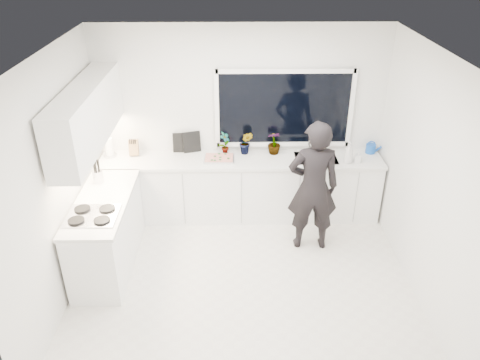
{
  "coord_description": "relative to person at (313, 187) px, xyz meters",
  "views": [
    {
      "loc": [
        -0.11,
        -4.42,
        3.77
      ],
      "look_at": [
        -0.03,
        0.4,
        1.15
      ],
      "focal_mm": 35.0,
      "sensor_mm": 36.0,
      "label": 1
    }
  ],
  "objects": [
    {
      "name": "knife_block",
      "position": [
        -2.4,
        0.91,
        0.14
      ],
      "size": [
        0.14,
        0.11,
        0.22
      ],
      "primitive_type": "cube",
      "rotation": [
        0.0,
        0.0,
        0.08
      ],
      "color": "olive",
      "rests_on": "countertop_back"
    },
    {
      "name": "stovetop",
      "position": [
        -2.58,
        -0.68,
        0.05
      ],
      "size": [
        0.56,
        0.48,
        0.03
      ],
      "primitive_type": "cube",
      "color": "black",
      "rests_on": "countertop_left"
    },
    {
      "name": "floor",
      "position": [
        -0.89,
        -0.68,
        -0.9
      ],
      "size": [
        4.0,
        3.5,
        0.02
      ],
      "primitive_type": "cube",
      "color": "beige",
      "rests_on": "ground"
    },
    {
      "name": "utensil_crock",
      "position": [
        -2.71,
        0.12,
        0.11
      ],
      "size": [
        0.14,
        0.14,
        0.16
      ],
      "primitive_type": "cylinder",
      "rotation": [
        0.0,
        0.0,
        0.08
      ],
      "color": "#B9B9BE",
      "rests_on": "countertop_left"
    },
    {
      "name": "soap_bottles",
      "position": [
        0.6,
        0.62,
        0.17
      ],
      "size": [
        0.24,
        0.12,
        0.3
      ],
      "color": "#D8BF66",
      "rests_on": "countertop_back"
    },
    {
      "name": "window",
      "position": [
        -0.29,
        1.04,
        0.66
      ],
      "size": [
        1.8,
        0.02,
        1.0
      ],
      "primitive_type": "cube",
      "color": "black",
      "rests_on": "wall_back"
    },
    {
      "name": "watering_can",
      "position": [
        0.96,
        0.93,
        0.1
      ],
      "size": [
        0.16,
        0.16,
        0.13
      ],
      "primitive_type": "cylinder",
      "rotation": [
        0.0,
        0.0,
        -0.15
      ],
      "color": "#124BAF",
      "rests_on": "countertop_back"
    },
    {
      "name": "countertop_left",
      "position": [
        -2.56,
        -0.33,
        0.01
      ],
      "size": [
        0.62,
        1.6,
        0.04
      ],
      "primitive_type": "cube",
      "color": "silver",
      "rests_on": "base_cabinets_left"
    },
    {
      "name": "ceiling",
      "position": [
        -0.89,
        -0.68,
        1.82
      ],
      "size": [
        4.0,
        3.5,
        0.02
      ],
      "primitive_type": "cube",
      "color": "white",
      "rests_on": "wall_back"
    },
    {
      "name": "wall_right",
      "position": [
        1.12,
        -0.68,
        0.46
      ],
      "size": [
        0.02,
        3.5,
        2.7
      ],
      "primitive_type": "cube",
      "color": "white",
      "rests_on": "ground"
    },
    {
      "name": "pizza_tray",
      "position": [
        -1.2,
        0.74,
        0.05
      ],
      "size": [
        0.43,
        0.32,
        0.03
      ],
      "primitive_type": "cube",
      "rotation": [
        0.0,
        0.0,
        -0.03
      ],
      "color": "silver",
      "rests_on": "countertop_back"
    },
    {
      "name": "herb_plants",
      "position": [
        -0.73,
        0.93,
        0.2
      ],
      "size": [
        0.89,
        0.21,
        0.34
      ],
      "color": "#26662D",
      "rests_on": "countertop_back"
    },
    {
      "name": "base_cabinets_left",
      "position": [
        -2.56,
        -0.33,
        -0.45
      ],
      "size": [
        0.58,
        1.6,
        0.88
      ],
      "primitive_type": "cube",
      "color": "white",
      "rests_on": "floor"
    },
    {
      "name": "sink",
      "position": [
        0.16,
        0.77,
        -0.02
      ],
      "size": [
        0.58,
        0.42,
        0.14
      ],
      "primitive_type": "cube",
      "color": "silver",
      "rests_on": "countertop_back"
    },
    {
      "name": "countertop_back",
      "position": [
        -0.89,
        0.76,
        0.01
      ],
      "size": [
        3.94,
        0.62,
        0.04
      ],
      "primitive_type": "cube",
      "color": "silver",
      "rests_on": "base_cabinets_back"
    },
    {
      "name": "picture_frame_large",
      "position": [
        -1.75,
        1.01,
        0.17
      ],
      "size": [
        0.22,
        0.02,
        0.28
      ],
      "primitive_type": "cube",
      "rotation": [
        0.0,
        0.0,
        0.01
      ],
      "color": "black",
      "rests_on": "countertop_back"
    },
    {
      "name": "paper_towel_roll",
      "position": [
        -2.73,
        0.87,
        0.16
      ],
      "size": [
        0.14,
        0.14,
        0.26
      ],
      "primitive_type": "cylinder",
      "rotation": [
        0.0,
        0.0,
        0.32
      ],
      "color": "white",
      "rests_on": "countertop_back"
    },
    {
      "name": "wall_left",
      "position": [
        -2.9,
        -0.68,
        0.46
      ],
      "size": [
        0.02,
        3.5,
        2.7
      ],
      "primitive_type": "cube",
      "color": "white",
      "rests_on": "ground"
    },
    {
      "name": "pizza",
      "position": [
        -1.2,
        0.74,
        0.07
      ],
      "size": [
        0.39,
        0.28,
        0.01
      ],
      "primitive_type": "cube",
      "rotation": [
        0.0,
        0.0,
        -0.03
      ],
      "color": "red",
      "rests_on": "pizza_tray"
    },
    {
      "name": "base_cabinets_back",
      "position": [
        -0.89,
        0.77,
        -0.45
      ],
      "size": [
        3.92,
        0.58,
        0.88
      ],
      "primitive_type": "cube",
      "color": "white",
      "rests_on": "floor"
    },
    {
      "name": "faucet",
      "position": [
        0.16,
        0.97,
        0.14
      ],
      "size": [
        0.03,
        0.03,
        0.22
      ],
      "primitive_type": "cylinder",
      "color": "silver",
      "rests_on": "countertop_back"
    },
    {
      "name": "picture_frame_small",
      "position": [
        -1.59,
        1.01,
        0.18
      ],
      "size": [
        0.25,
        0.09,
        0.3
      ],
      "primitive_type": "cube",
      "rotation": [
        0.0,
        0.0,
        0.28
      ],
      "color": "black",
      "rests_on": "countertop_back"
    },
    {
      "name": "upper_cabinets",
      "position": [
        -2.68,
        0.02,
        0.96
      ],
      "size": [
        0.34,
        2.1,
        0.7
      ],
      "primitive_type": "cube",
      "color": "white",
      "rests_on": "wall_left"
    },
    {
      "name": "wall_back",
      "position": [
        -0.89,
        1.08,
        0.46
      ],
      "size": [
        4.0,
        0.02,
        2.7
      ],
      "primitive_type": "cube",
      "color": "white",
      "rests_on": "ground"
    },
    {
      "name": "person",
      "position": [
        0.0,
        0.0,
        0.0
      ],
      "size": [
        0.65,
        0.43,
        1.77
      ],
      "primitive_type": "imported",
      "rotation": [
        0.0,
        0.0,
        3.14
      ],
      "color": "black",
      "rests_on": "floor"
    }
  ]
}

